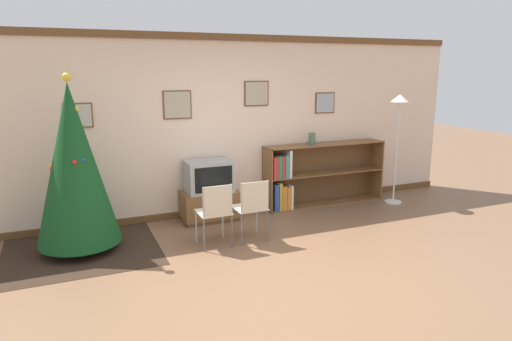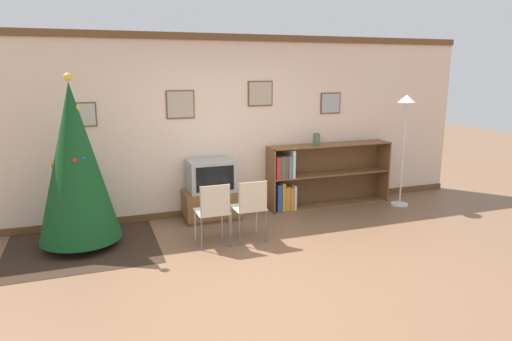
{
  "view_description": "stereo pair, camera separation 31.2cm",
  "coord_description": "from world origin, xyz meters",
  "views": [
    {
      "loc": [
        -2.14,
        -4.22,
        2.2
      ],
      "look_at": [
        0.2,
        1.25,
        0.87
      ],
      "focal_mm": 32.0,
      "sensor_mm": 36.0,
      "label": 1
    },
    {
      "loc": [
        -1.85,
        -4.33,
        2.2
      ],
      "look_at": [
        0.2,
        1.25,
        0.87
      ],
      "focal_mm": 32.0,
      "sensor_mm": 36.0,
      "label": 2
    }
  ],
  "objects": [
    {
      "name": "folding_chair_left",
      "position": [
        -0.47,
        0.96,
        0.47
      ],
      "size": [
        0.4,
        0.4,
        0.82
      ],
      "color": "beige",
      "rests_on": "ground_plane"
    },
    {
      "name": "christmas_tree",
      "position": [
        -2.05,
        1.53,
        1.08
      ],
      "size": [
        0.99,
        0.99,
        2.15
      ],
      "color": "maroon",
      "rests_on": "area_rug"
    },
    {
      "name": "bookshelf",
      "position": [
        1.45,
        2.09,
        0.49
      ],
      "size": [
        2.09,
        0.36,
        1.01
      ],
      "color": "brown",
      "rests_on": "ground_plane"
    },
    {
      "name": "area_rug",
      "position": [
        -2.05,
        1.53,
        0.0
      ],
      "size": [
        1.83,
        1.75,
        0.01
      ],
      "color": "#332319",
      "rests_on": "ground_plane"
    },
    {
      "name": "television",
      "position": [
        -0.23,
        2.0,
        0.67
      ],
      "size": [
        0.67,
        0.47,
        0.46
      ],
      "color": "#9E9E99",
      "rests_on": "tv_console"
    },
    {
      "name": "ground_plane",
      "position": [
        0.0,
        0.0,
        0.0
      ],
      "size": [
        24.0,
        24.0,
        0.0
      ],
      "primitive_type": "plane",
      "color": "brown"
    },
    {
      "name": "tv_console",
      "position": [
        -0.23,
        2.01,
        0.22
      ],
      "size": [
        0.82,
        0.48,
        0.44
      ],
      "color": "brown",
      "rests_on": "ground_plane"
    },
    {
      "name": "standing_lamp",
      "position": [
        2.87,
        1.64,
        1.38
      ],
      "size": [
        0.28,
        0.28,
        1.8
      ],
      "color": "silver",
      "rests_on": "ground_plane"
    },
    {
      "name": "folding_chair_right",
      "position": [
        0.02,
        0.96,
        0.47
      ],
      "size": [
        0.4,
        0.4,
        0.82
      ],
      "color": "beige",
      "rests_on": "ground_plane"
    },
    {
      "name": "vase",
      "position": [
        1.52,
        2.07,
        1.11
      ],
      "size": [
        0.11,
        0.11,
        0.19
      ],
      "color": "#47664C",
      "rests_on": "bookshelf"
    },
    {
      "name": "wall_back",
      "position": [
        -0.0,
        2.32,
        1.35
      ],
      "size": [
        8.51,
        0.11,
        2.7
      ],
      "color": "beige",
      "rests_on": "ground_plane"
    }
  ]
}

